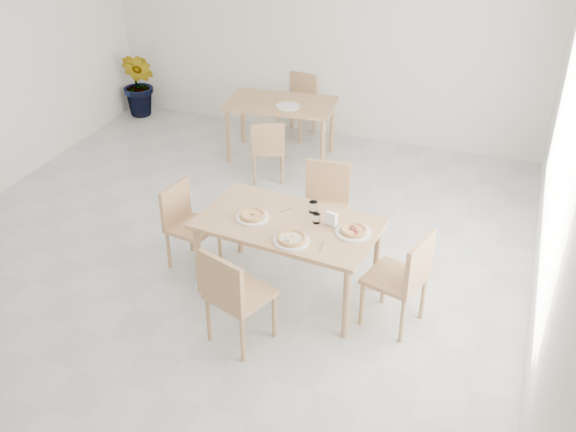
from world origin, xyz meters
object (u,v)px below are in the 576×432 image
(chair_east, at_px, (405,275))
(second_table, at_px, (281,109))
(chair_north, at_px, (326,201))
(potted_plant, at_px, (140,84))
(chair_south, at_px, (233,293))
(pizza_margherita, at_px, (252,215))
(plate_pepperoni, at_px, (353,232))
(chair_back_n, at_px, (299,101))
(plate_mushroom, at_px, (292,241))
(pizza_mushroom, at_px, (292,238))
(chair_west, at_px, (186,220))
(tumbler_b, at_px, (317,218))
(main_table, at_px, (288,229))
(plate_margherita, at_px, (253,217))
(pizza_pepperoni, at_px, (354,230))
(chair_back_s, at_px, (268,146))
(tumbler_a, at_px, (313,207))
(plate_empty, at_px, (288,106))
(napkin_holder, at_px, (331,219))

(chair_east, relative_size, second_table, 0.64)
(chair_north, relative_size, potted_plant, 0.93)
(chair_south, height_order, pizza_margherita, chair_south)
(chair_east, distance_m, plate_pepperoni, 0.56)
(pizza_margherita, bearing_deg, chair_back_n, 102.51)
(chair_south, distance_m, chair_north, 1.73)
(chair_south, bearing_deg, plate_pepperoni, -111.22)
(plate_mushroom, relative_size, pizza_mushroom, 1.02)
(chair_west, bearing_deg, tumbler_b, -81.42)
(main_table, height_order, chair_south, chair_south)
(chair_north, bearing_deg, plate_margherita, -122.16)
(plate_mushroom, bearing_deg, potted_plant, 135.33)
(chair_north, xyz_separation_m, chair_east, (1.00, -0.99, 0.00))
(pizza_pepperoni, bearing_deg, main_table, -178.76)
(plate_pepperoni, bearing_deg, plate_mushroom, -146.19)
(chair_west, xyz_separation_m, chair_back_n, (-0.01, 3.38, -0.00))
(chair_south, xyz_separation_m, chair_back_s, (-0.83, 2.87, -0.07))
(chair_south, relative_size, chair_back_n, 1.09)
(plate_margherita, height_order, pizza_mushroom, pizza_mushroom)
(chair_east, distance_m, tumbler_a, 1.04)
(chair_back_s, bearing_deg, chair_west, 64.43)
(tumbler_a, relative_size, potted_plant, 0.11)
(plate_pepperoni, xyz_separation_m, pizza_margherita, (-0.91, -0.06, 0.02))
(chair_west, distance_m, pizza_pepperoni, 1.71)
(plate_pepperoni, distance_m, tumbler_a, 0.50)
(chair_east, height_order, plate_empty, chair_east)
(chair_back_n, bearing_deg, plate_mushroom, -58.48)
(pizza_mushroom, bearing_deg, chair_back_n, 108.20)
(napkin_holder, xyz_separation_m, second_table, (-1.46, 2.64, -0.15))
(second_table, bearing_deg, plate_margherita, -80.77)
(chair_north, height_order, chair_east, chair_east)
(napkin_holder, bearing_deg, chair_back_s, 141.70)
(tumbler_b, xyz_separation_m, chair_back_n, (-1.35, 3.42, -0.30))
(plate_mushroom, distance_m, chair_back_s, 2.59)
(chair_south, xyz_separation_m, potted_plant, (-3.34, 4.16, -0.04))
(napkin_holder, bearing_deg, chair_back_n, 130.01)
(chair_back_s, distance_m, plate_empty, 0.65)
(chair_back_n, bearing_deg, chair_south, -64.44)
(tumbler_b, bearing_deg, plate_empty, 115.24)
(plate_pepperoni, relative_size, tumbler_a, 2.97)
(chair_north, bearing_deg, chair_east, -52.72)
(pizza_mushroom, bearing_deg, chair_north, 92.52)
(chair_west, height_order, pizza_pepperoni, chair_west)
(plate_margherita, relative_size, napkin_holder, 2.31)
(plate_mushroom, relative_size, pizza_margherita, 1.20)
(napkin_holder, bearing_deg, pizza_pepperoni, 1.35)
(plate_margherita, bearing_deg, chair_north, 65.80)
(pizza_margherita, bearing_deg, pizza_pepperoni, 3.81)
(pizza_pepperoni, bearing_deg, potted_plant, 141.19)
(pizza_margherita, distance_m, tumbler_a, 0.56)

